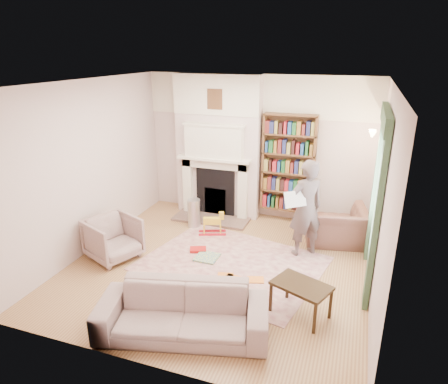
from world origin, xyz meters
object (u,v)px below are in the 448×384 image
at_px(armchair_reading, 335,225).
at_px(armchair_left, 113,238).
at_px(rocking_horse, 212,223).
at_px(paraffin_heater, 194,213).
at_px(man_reading, 306,209).
at_px(bookcase, 288,163).
at_px(sofa, 183,312).
at_px(coffee_table, 300,300).

bearing_deg(armchair_reading, armchair_left, 16.04).
distance_m(armchair_reading, rocking_horse, 2.18).
xyz_separation_m(armchair_left, paraffin_heater, (0.75, 1.55, -0.07)).
xyz_separation_m(armchair_reading, paraffin_heater, (-2.60, -0.19, -0.06)).
relative_size(armchair_reading, man_reading, 0.63).
distance_m(armchair_reading, paraffin_heater, 2.60).
relative_size(armchair_reading, rocking_horse, 2.04).
relative_size(armchair_left, paraffin_heater, 1.37).
xyz_separation_m(bookcase, armchair_reading, (0.99, -0.70, -0.84)).
distance_m(man_reading, rocking_horse, 1.80).
relative_size(sofa, paraffin_heater, 3.66).
height_order(bookcase, coffee_table, bookcase).
distance_m(armchair_left, paraffin_heater, 1.73).
xyz_separation_m(coffee_table, rocking_horse, (-1.90, 1.85, -0.00)).
bearing_deg(coffee_table, rocking_horse, 158.64).
bearing_deg(paraffin_heater, armchair_left, -115.69).
bearing_deg(sofa, armchair_left, 130.16).
xyz_separation_m(paraffin_heater, rocking_horse, (0.46, -0.22, -0.05)).
distance_m(coffee_table, rocking_horse, 2.65).
height_order(armchair_left, rocking_horse, armchair_left).
height_order(bookcase, paraffin_heater, bookcase).
relative_size(sofa, rocking_horse, 4.01).
distance_m(coffee_table, paraffin_heater, 3.13).
bearing_deg(paraffin_heater, armchair_reading, 4.13).
relative_size(bookcase, sofa, 0.92).
distance_m(armchair_reading, man_reading, 0.89).
height_order(sofa, rocking_horse, sofa).
xyz_separation_m(bookcase, coffee_table, (0.76, -2.95, -0.95)).
bearing_deg(sofa, rocking_horse, 89.23).
xyz_separation_m(armchair_left, rocking_horse, (1.20, 1.34, -0.12)).
bearing_deg(man_reading, rocking_horse, -45.27).
bearing_deg(bookcase, man_reading, -67.23).
relative_size(man_reading, coffee_table, 2.33).
bearing_deg(paraffin_heater, coffee_table, -41.19).
height_order(armchair_reading, man_reading, man_reading).
bearing_deg(rocking_horse, armchair_left, -152.89).
bearing_deg(rocking_horse, paraffin_heater, 133.65).
height_order(bookcase, rocking_horse, bookcase).
bearing_deg(armchair_left, man_reading, -45.10).
distance_m(sofa, man_reading, 2.73).
bearing_deg(bookcase, coffee_table, -75.61).
relative_size(armchair_left, rocking_horse, 1.50).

